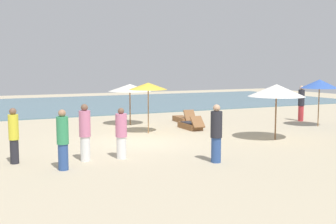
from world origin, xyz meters
The scene contains 14 objects.
ground_plane centered at (0.00, 0.00, 0.00)m, with size 60.00×60.00×0.00m, color #BCAD8E.
ocean_water centered at (0.00, 17.00, 0.03)m, with size 48.00×16.00×0.06m, color slate.
umbrella_0 centered at (5.33, -1.85, 2.01)m, with size 2.28×2.28×2.26m.
umbrella_1 centered at (1.28, 1.86, 2.10)m, with size 1.71×1.71×2.26m.
umbrella_2 centered at (1.46, 4.69, 1.90)m, with size 2.16×2.16×2.09m.
umbrella_3 centered at (9.73, 0.19, 2.11)m, with size 1.84×1.84×2.33m.
lounger_1 centered at (3.58, 2.13, 0.18)m, with size 0.62×1.71×0.68m.
lounger_2 centered at (4.39, 4.46, 0.17)m, with size 0.73×1.72×0.71m.
person_0 centered at (-3.48, -3.17, 0.89)m, with size 0.44×0.44×1.76m.
person_1 centered at (10.42, 2.12, 0.99)m, with size 0.48×0.48×1.93m.
person_2 centered at (-2.62, -2.31, 0.91)m, with size 0.41×0.41×1.81m.
person_3 centered at (-1.48, -2.48, 0.82)m, with size 0.45×0.45×1.65m.
person_4 centered at (-4.68, -1.73, 0.88)m, with size 0.39×0.39×1.72m.
person_5 centered at (1.00, -4.25, 0.91)m, with size 0.42×0.42×1.81m.
Camera 1 is at (-5.78, -15.00, 2.98)m, focal length 44.22 mm.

